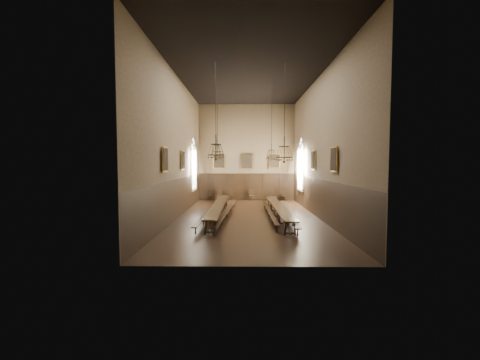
{
  "coord_description": "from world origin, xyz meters",
  "views": [
    {
      "loc": [
        -0.3,
        -18.76,
        3.5
      ],
      "look_at": [
        -0.53,
        1.5,
        2.34
      ],
      "focal_mm": 22.0,
      "sensor_mm": 36.0,
      "label": 1
    }
  ],
  "objects_px": {
    "table_right": "(278,212)",
    "chair_4": "(252,197)",
    "bench_left_outer": "(209,213)",
    "bench_right_outer": "(289,214)",
    "chair_7": "(283,198)",
    "chandelier_front_left": "(216,149)",
    "chair_1": "(219,198)",
    "chair_0": "(210,197)",
    "chandelier_back_left": "(217,147)",
    "chair_2": "(231,197)",
    "bench_left_inner": "(227,213)",
    "bench_right_inner": "(269,213)",
    "table_left": "(219,211)",
    "chandelier_back_right": "(272,152)",
    "chandelier_front_right": "(284,152)",
    "chair_6": "(272,197)"
  },
  "relations": [
    {
      "from": "chair_0",
      "to": "chair_2",
      "type": "bearing_deg",
      "value": 15.23
    },
    {
      "from": "table_right",
      "to": "bench_left_inner",
      "type": "height_order",
      "value": "table_right"
    },
    {
      "from": "chandelier_back_left",
      "to": "bench_left_outer",
      "type": "bearing_deg",
      "value": -95.43
    },
    {
      "from": "bench_left_inner",
      "to": "chair_0",
      "type": "relative_size",
      "value": 10.69
    },
    {
      "from": "table_left",
      "to": "bench_left_outer",
      "type": "height_order",
      "value": "table_left"
    },
    {
      "from": "chair_7",
      "to": "chandelier_front_left",
      "type": "xyz_separation_m",
      "value": [
        -5.25,
        -11.08,
        4.01
      ]
    },
    {
      "from": "bench_right_outer",
      "to": "chair_1",
      "type": "distance_m",
      "value": 10.16
    },
    {
      "from": "chair_6",
      "to": "chandelier_back_right",
      "type": "height_order",
      "value": "chandelier_back_right"
    },
    {
      "from": "table_right",
      "to": "chandelier_back_right",
      "type": "relative_size",
      "value": 1.95
    },
    {
      "from": "table_right",
      "to": "chair_0",
      "type": "bearing_deg",
      "value": 121.49
    },
    {
      "from": "chair_4",
      "to": "chandelier_front_right",
      "type": "height_order",
      "value": "chandelier_front_right"
    },
    {
      "from": "table_left",
      "to": "chandelier_back_right",
      "type": "distance_m",
      "value": 5.62
    },
    {
      "from": "chandelier_back_left",
      "to": "bench_right_inner",
      "type": "bearing_deg",
      "value": -36.83
    },
    {
      "from": "table_right",
      "to": "table_left",
      "type": "bearing_deg",
      "value": 175.14
    },
    {
      "from": "bench_left_inner",
      "to": "chandelier_back_left",
      "type": "bearing_deg",
      "value": 106.46
    },
    {
      "from": "table_right",
      "to": "chair_7",
      "type": "distance_m",
      "value": 8.81
    },
    {
      "from": "bench_right_inner",
      "to": "chair_1",
      "type": "distance_m",
      "value": 9.24
    },
    {
      "from": "bench_left_outer",
      "to": "bench_right_outer",
      "type": "distance_m",
      "value": 5.1
    },
    {
      "from": "chair_4",
      "to": "chair_6",
      "type": "distance_m",
      "value": 1.93
    },
    {
      "from": "bench_left_inner",
      "to": "chair_4",
      "type": "xyz_separation_m",
      "value": [
        1.83,
        8.44,
        -0.0
      ]
    },
    {
      "from": "table_right",
      "to": "chair_4",
      "type": "height_order",
      "value": "chair_4"
    },
    {
      "from": "chair_7",
      "to": "bench_left_inner",
      "type": "bearing_deg",
      "value": -122.66
    },
    {
      "from": "chair_1",
      "to": "chandelier_front_left",
      "type": "xyz_separation_m",
      "value": [
        0.73,
        -11.13,
        3.99
      ]
    },
    {
      "from": "table_left",
      "to": "bench_left_outer",
      "type": "distance_m",
      "value": 0.64
    },
    {
      "from": "bench_left_inner",
      "to": "chair_6",
      "type": "relative_size",
      "value": 10.41
    },
    {
      "from": "chair_0",
      "to": "bench_right_outer",
      "type": "bearing_deg",
      "value": -37.0
    },
    {
      "from": "chair_4",
      "to": "chandelier_back_right",
      "type": "relative_size",
      "value": 0.19
    },
    {
      "from": "chair_1",
      "to": "chandelier_front_right",
      "type": "distance_m",
      "value": 12.34
    },
    {
      "from": "chair_1",
      "to": "table_left",
      "type": "bearing_deg",
      "value": -74.9
    },
    {
      "from": "chair_6",
      "to": "chandelier_back_left",
      "type": "height_order",
      "value": "chandelier_back_left"
    },
    {
      "from": "bench_left_inner",
      "to": "chandelier_back_right",
      "type": "distance_m",
      "value": 5.4
    },
    {
      "from": "table_right",
      "to": "chair_4",
      "type": "bearing_deg",
      "value": 99.7
    },
    {
      "from": "bench_right_outer",
      "to": "chair_0",
      "type": "distance_m",
      "value": 10.66
    },
    {
      "from": "bench_right_inner",
      "to": "bench_right_outer",
      "type": "relative_size",
      "value": 0.91
    },
    {
      "from": "chandelier_back_right",
      "to": "bench_right_outer",
      "type": "bearing_deg",
      "value": -67.65
    },
    {
      "from": "table_left",
      "to": "chair_2",
      "type": "relative_size",
      "value": 10.28
    },
    {
      "from": "table_left",
      "to": "bench_left_inner",
      "type": "height_order",
      "value": "table_left"
    },
    {
      "from": "chair_4",
      "to": "table_right",
      "type": "bearing_deg",
      "value": -92.76
    },
    {
      "from": "chair_2",
      "to": "chair_4",
      "type": "bearing_deg",
      "value": -1.22
    },
    {
      "from": "bench_left_outer",
      "to": "chandelier_front_right",
      "type": "height_order",
      "value": "chandelier_front_right"
    },
    {
      "from": "table_right",
      "to": "chair_7",
      "type": "relative_size",
      "value": 11.67
    },
    {
      "from": "chair_0",
      "to": "chair_4",
      "type": "relative_size",
      "value": 1.0
    },
    {
      "from": "chair_6",
      "to": "chandelier_back_left",
      "type": "bearing_deg",
      "value": -122.9
    },
    {
      "from": "table_right",
      "to": "chair_2",
      "type": "bearing_deg",
      "value": 111.61
    },
    {
      "from": "chair_7",
      "to": "table_right",
      "type": "bearing_deg",
      "value": -102.83
    },
    {
      "from": "table_left",
      "to": "bench_right_outer",
      "type": "relative_size",
      "value": 1.05
    },
    {
      "from": "chandelier_back_left",
      "to": "chandelier_front_right",
      "type": "bearing_deg",
      "value": -50.77
    },
    {
      "from": "bench_left_inner",
      "to": "bench_right_inner",
      "type": "height_order",
      "value": "bench_left_inner"
    },
    {
      "from": "chandelier_back_right",
      "to": "chair_4",
      "type": "bearing_deg",
      "value": 100.73
    },
    {
      "from": "bench_left_inner",
      "to": "chair_2",
      "type": "distance_m",
      "value": 8.43
    }
  ]
}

